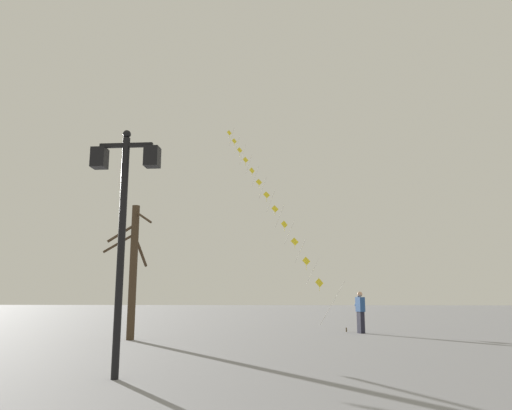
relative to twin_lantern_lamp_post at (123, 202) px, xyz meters
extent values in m
plane|color=gray|center=(3.16, 11.87, -3.27)|extent=(160.00, 160.00, 0.00)
cylinder|color=black|center=(0.00, 0.00, -0.99)|extent=(0.14, 0.14, 4.56)
sphere|color=black|center=(0.00, 0.00, 1.37)|extent=(0.16, 0.16, 0.16)
cube|color=black|center=(0.00, 0.00, 1.14)|extent=(1.06, 0.08, 0.08)
cube|color=black|center=(-0.53, 0.00, 0.89)|extent=(0.28, 0.28, 0.40)
cube|color=beige|center=(-0.53, 0.00, 0.89)|extent=(0.19, 0.19, 0.30)
cube|color=black|center=(0.53, 0.00, 0.89)|extent=(0.28, 0.28, 0.40)
cube|color=beige|center=(0.53, 0.00, 0.89)|extent=(0.19, 0.19, 0.30)
cylinder|color=brown|center=(5.45, 13.17, -3.18)|extent=(0.06, 0.06, 0.18)
cylinder|color=silver|center=(4.95, 14.29, -2.09)|extent=(1.04, 2.26, 2.01)
cylinder|color=silver|center=(4.15, 16.05, -0.52)|extent=(0.61, 1.31, 1.17)
cylinder|color=silver|center=(3.56, 17.35, 0.64)|extent=(0.61, 1.31, 1.17)
cylinder|color=silver|center=(2.97, 18.64, 1.79)|extent=(0.61, 1.31, 1.17)
cylinder|color=silver|center=(2.39, 19.93, 2.95)|extent=(0.61, 1.31, 1.17)
cylinder|color=silver|center=(1.80, 21.22, 4.10)|extent=(0.61, 1.31, 1.17)
cylinder|color=silver|center=(1.21, 22.52, 5.26)|extent=(0.61, 1.31, 1.17)
cylinder|color=silver|center=(0.63, 23.81, 6.41)|extent=(0.61, 1.31, 1.17)
cylinder|color=silver|center=(0.04, 25.10, 7.57)|extent=(0.61, 1.31, 1.17)
cylinder|color=silver|center=(-0.54, 26.40, 8.72)|extent=(0.61, 1.31, 1.17)
cylinder|color=silver|center=(-1.13, 27.69, 9.88)|extent=(0.61, 1.31, 1.17)
cylinder|color=silver|center=(-1.72, 28.98, 11.03)|extent=(0.61, 1.31, 1.17)
cube|color=yellow|center=(4.44, 15.41, -1.09)|extent=(0.41, 0.19, 0.44)
cylinder|color=yellow|center=(4.44, 15.41, -1.38)|extent=(0.03, 0.05, 0.23)
cube|color=yellow|center=(3.85, 16.70, 0.06)|extent=(0.42, 0.16, 0.44)
cylinder|color=yellow|center=(3.85, 16.70, -0.26)|extent=(0.02, 0.03, 0.30)
cube|color=yellow|center=(3.27, 17.99, 1.22)|extent=(0.44, 0.11, 0.44)
cylinder|color=yellow|center=(3.27, 17.99, 0.92)|extent=(0.02, 0.03, 0.25)
cube|color=yellow|center=(2.68, 19.29, 2.37)|extent=(0.38, 0.25, 0.44)
cylinder|color=yellow|center=(2.68, 19.29, 2.08)|extent=(0.03, 0.04, 0.24)
cube|color=yellow|center=(2.09, 20.58, 3.53)|extent=(0.44, 0.10, 0.44)
cylinder|color=yellow|center=(2.09, 20.58, 3.24)|extent=(0.03, 0.05, 0.24)
cube|color=yellow|center=(1.51, 21.87, 4.68)|extent=(0.43, 0.13, 0.44)
cylinder|color=yellow|center=(1.51, 21.87, 4.37)|extent=(0.03, 0.06, 0.28)
cube|color=yellow|center=(0.92, 23.16, 5.84)|extent=(0.44, 0.10, 0.44)
cylinder|color=yellow|center=(0.92, 23.16, 5.55)|extent=(0.02, 0.05, 0.24)
cube|color=yellow|center=(0.34, 24.46, 6.99)|extent=(0.37, 0.27, 0.44)
cylinder|color=yellow|center=(0.34, 24.46, 6.69)|extent=(0.04, 0.05, 0.25)
cube|color=yellow|center=(-0.25, 25.75, 8.15)|extent=(0.42, 0.18, 0.44)
cylinder|color=yellow|center=(-0.25, 25.75, 7.85)|extent=(0.03, 0.04, 0.25)
cube|color=yellow|center=(-0.84, 27.04, 9.30)|extent=(0.40, 0.21, 0.44)
cylinder|color=yellow|center=(-0.84, 27.04, 8.96)|extent=(0.03, 0.04, 0.34)
cube|color=yellow|center=(-1.42, 28.34, 10.46)|extent=(0.38, 0.25, 0.44)
cylinder|color=yellow|center=(-1.42, 28.34, 10.14)|extent=(0.03, 0.04, 0.29)
cube|color=yellow|center=(-2.01, 29.63, 11.61)|extent=(0.38, 0.25, 0.44)
cylinder|color=yellow|center=(-2.01, 29.63, 11.30)|extent=(0.03, 0.04, 0.28)
cube|color=#1E1E2D|center=(5.98, 12.31, -2.82)|extent=(0.31, 0.36, 0.90)
cube|color=#264C8C|center=(5.98, 12.31, -2.09)|extent=(0.38, 0.45, 0.60)
sphere|color=tan|center=(5.98, 12.31, -1.67)|extent=(0.22, 0.22, 0.22)
cylinder|color=#264C8C|center=(5.89, 12.51, -1.92)|extent=(0.25, 0.39, 0.50)
cylinder|color=#423323|center=(-2.51, 8.30, -0.88)|extent=(0.28, 0.28, 4.78)
cylinder|color=#423323|center=(-3.10, 8.37, 0.14)|extent=(1.24, 0.23, 0.71)
cylinder|color=#423323|center=(-2.96, 8.16, 0.48)|extent=(0.97, 0.39, 0.73)
cylinder|color=#423323|center=(-2.46, 8.87, -0.11)|extent=(0.22, 1.22, 1.11)
cylinder|color=#423323|center=(-2.13, 7.98, 1.03)|extent=(0.85, 0.72, 0.56)
camera|label=1|loc=(3.29, -9.12, -1.82)|focal=34.70mm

